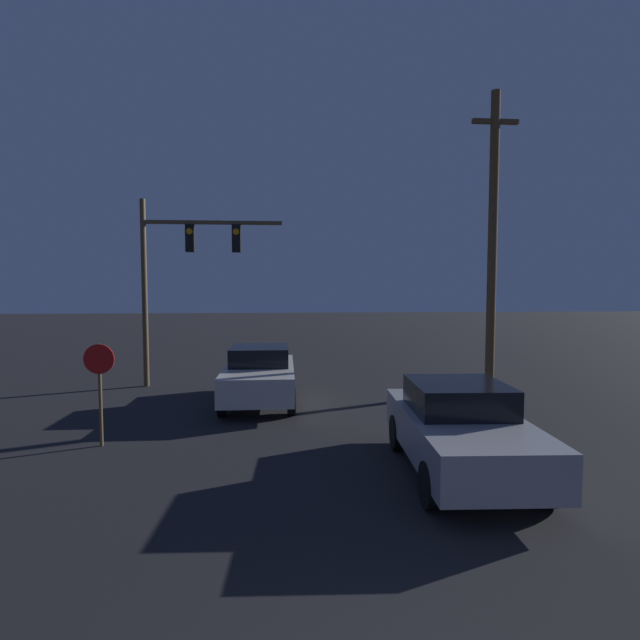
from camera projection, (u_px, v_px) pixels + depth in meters
name	position (u px, v px, depth m)	size (l,w,h in m)	color
car_near	(460.00, 428.00, 8.74)	(2.11, 4.37, 1.58)	#99999E
car_far	(260.00, 375.00, 14.01)	(1.99, 4.31, 1.58)	beige
traffic_signal_mast	(180.00, 263.00, 16.25)	(4.57, 0.30, 6.10)	brown
stop_sign	(100.00, 376.00, 10.19)	(0.61, 0.07, 2.12)	brown
utility_pole	(493.00, 239.00, 15.42)	(1.44, 0.28, 9.22)	brown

